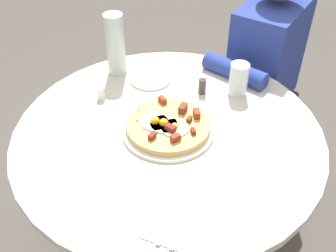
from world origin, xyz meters
TOP-DOWN VIEW (x-y plane):
  - dining_table at (0.00, 0.00)m, footprint 1.02×1.02m
  - person_seated at (-0.68, 0.07)m, footprint 0.52×0.30m
  - pizza_plate at (0.00, -0.00)m, footprint 0.31×0.31m
  - breakfast_pizza at (0.00, 0.00)m, footprint 0.27×0.27m
  - bread_plate at (-0.21, -0.22)m, footprint 0.16×0.16m
  - napkin at (0.29, 0.22)m, footprint 0.19×0.17m
  - fork at (0.29, 0.20)m, footprint 0.18×0.05m
  - knife at (0.29, 0.23)m, footprint 0.18×0.05m
  - water_glass at (-0.31, 0.10)m, footprint 0.07×0.07m
  - water_bottle at (-0.19, -0.36)m, footprint 0.07×0.07m
  - salt_shaker at (-0.02, -0.30)m, footprint 0.03×0.03m
  - pepper_shaker at (-0.25, -0.01)m, footprint 0.03×0.03m

SIDE VIEW (x-z plane):
  - person_seated at x=-0.68m, z-range -0.06..1.07m
  - dining_table at x=0.00m, z-range 0.19..0.91m
  - napkin at x=0.29m, z-range 0.72..0.73m
  - bread_plate at x=-0.21m, z-range 0.72..0.73m
  - pizza_plate at x=0.00m, z-range 0.72..0.73m
  - fork at x=0.29m, z-range 0.73..0.73m
  - knife at x=0.29m, z-range 0.73..0.73m
  - salt_shaker at x=-0.02m, z-range 0.72..0.77m
  - breakfast_pizza at x=0.00m, z-range 0.72..0.77m
  - pepper_shaker at x=-0.25m, z-range 0.72..0.78m
  - water_glass at x=-0.31m, z-range 0.72..0.84m
  - water_bottle at x=-0.19m, z-range 0.72..0.96m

